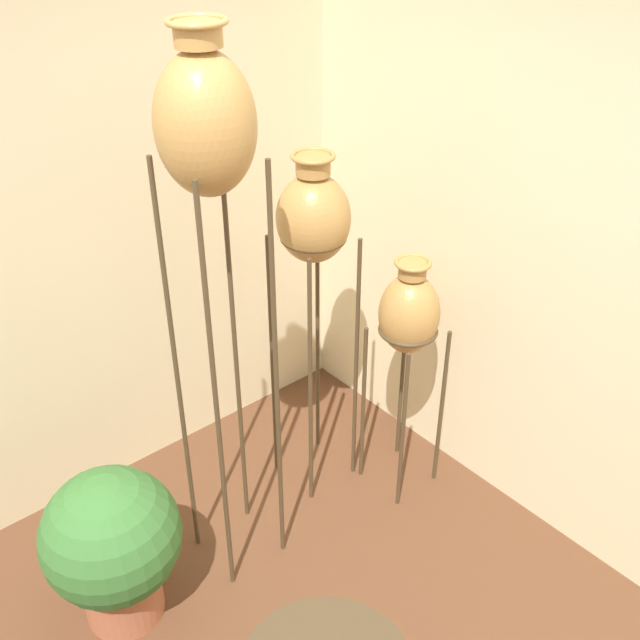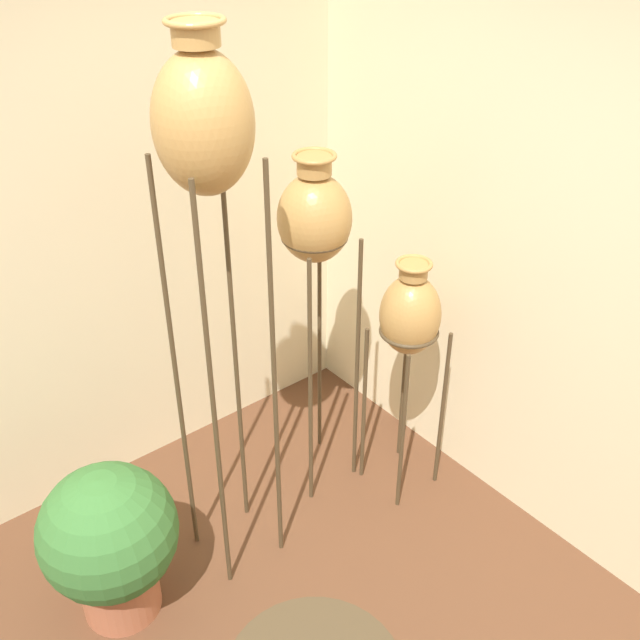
% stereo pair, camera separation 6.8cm
% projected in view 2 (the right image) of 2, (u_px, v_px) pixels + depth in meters
% --- Properties ---
extents(wall_right, '(0.06, 7.53, 2.70)m').
position_uv_depth(wall_right, '(635.00, 288.00, 2.79)').
color(wall_right, beige).
rests_on(wall_right, ground_plane).
extents(vase_stand_tall, '(0.34, 0.34, 2.31)m').
position_uv_depth(vase_stand_tall, '(204.00, 136.00, 2.44)').
color(vase_stand_tall, '#473823').
rests_on(vase_stand_tall, ground_plane).
extents(vase_stand_medium, '(0.32, 0.32, 1.71)m').
position_uv_depth(vase_stand_medium, '(315.00, 224.00, 3.15)').
color(vase_stand_medium, '#473823').
rests_on(vase_stand_medium, ground_plane).
extents(vase_stand_short, '(0.29, 0.29, 1.25)m').
position_uv_depth(vase_stand_short, '(410.00, 318.00, 3.33)').
color(vase_stand_short, '#473823').
rests_on(vase_stand_short, ground_plane).
extents(potted_plant, '(0.56, 0.56, 0.73)m').
position_uv_depth(potted_plant, '(109.00, 540.00, 2.98)').
color(potted_plant, '#B26647').
rests_on(potted_plant, ground_plane).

